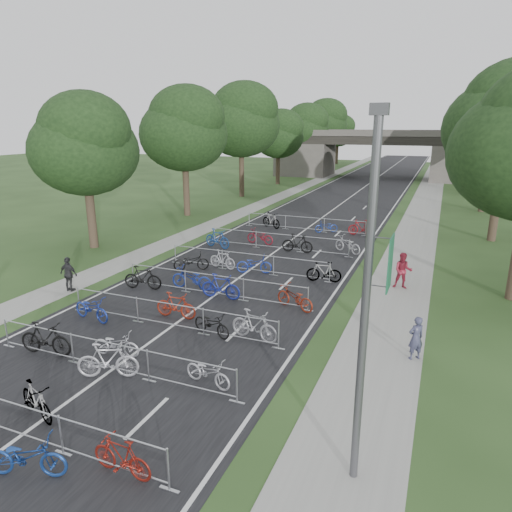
% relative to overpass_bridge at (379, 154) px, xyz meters
% --- Properties ---
extents(ground, '(200.00, 200.00, 0.00)m').
position_rel_overpass_bridge_xyz_m(ground, '(0.00, -65.00, -3.53)').
color(ground, '#27411C').
rests_on(ground, ground).
extents(road, '(11.00, 140.00, 0.01)m').
position_rel_overpass_bridge_xyz_m(road, '(0.00, -15.00, -3.53)').
color(road, black).
rests_on(road, ground).
extents(sidewalk_right, '(3.00, 140.00, 0.01)m').
position_rel_overpass_bridge_xyz_m(sidewalk_right, '(8.00, -15.00, -3.53)').
color(sidewalk_right, gray).
rests_on(sidewalk_right, ground).
extents(sidewalk_left, '(2.00, 140.00, 0.01)m').
position_rel_overpass_bridge_xyz_m(sidewalk_left, '(-7.50, -15.00, -3.53)').
color(sidewalk_left, gray).
rests_on(sidewalk_left, ground).
extents(lane_markings, '(0.12, 140.00, 0.00)m').
position_rel_overpass_bridge_xyz_m(lane_markings, '(0.00, -15.00, -3.53)').
color(lane_markings, silver).
rests_on(lane_markings, ground).
extents(overpass_bridge, '(31.00, 8.00, 7.05)m').
position_rel_overpass_bridge_xyz_m(overpass_bridge, '(0.00, 0.00, 0.00)').
color(overpass_bridge, '#4F4B46').
rests_on(overpass_bridge, ground).
extents(lamppost, '(0.61, 0.65, 8.21)m').
position_rel_overpass_bridge_xyz_m(lamppost, '(8.33, -63.00, 0.75)').
color(lamppost, '#4C4C51').
rests_on(lamppost, ground).
extents(tree_left_0, '(6.72, 6.72, 10.25)m').
position_rel_overpass_bridge_xyz_m(tree_left_0, '(-11.39, -49.07, 2.96)').
color(tree_left_0, '#33261C').
rests_on(tree_left_0, ground).
extents(tree_left_1, '(7.56, 7.56, 11.53)m').
position_rel_overpass_bridge_xyz_m(tree_left_1, '(-11.39, -37.07, 3.77)').
color(tree_left_1, '#33261C').
rests_on(tree_left_1, ground).
extents(tree_right_1, '(8.18, 8.18, 12.47)m').
position_rel_overpass_bridge_xyz_m(tree_right_1, '(13.11, -37.07, 4.37)').
color(tree_right_1, '#33261C').
rests_on(tree_right_1, ground).
extents(tree_left_2, '(8.40, 8.40, 12.81)m').
position_rel_overpass_bridge_xyz_m(tree_left_2, '(-11.39, -25.07, 4.58)').
color(tree_left_2, '#33261C').
rests_on(tree_left_2, ground).
extents(tree_right_2, '(6.16, 6.16, 9.39)m').
position_rel_overpass_bridge_xyz_m(tree_right_2, '(13.11, -25.07, 2.41)').
color(tree_right_2, '#33261C').
rests_on(tree_right_2, ground).
extents(tree_left_3, '(6.72, 6.72, 10.25)m').
position_rel_overpass_bridge_xyz_m(tree_left_3, '(-11.39, -13.07, 2.96)').
color(tree_left_3, '#33261C').
rests_on(tree_left_3, ground).
extents(tree_right_3, '(7.17, 7.17, 10.93)m').
position_rel_overpass_bridge_xyz_m(tree_right_3, '(13.11, -13.07, 3.39)').
color(tree_right_3, '#33261C').
rests_on(tree_right_3, ground).
extents(tree_left_4, '(7.56, 7.56, 11.53)m').
position_rel_overpass_bridge_xyz_m(tree_left_4, '(-11.39, -1.07, 3.77)').
color(tree_left_4, '#33261C').
rests_on(tree_left_4, ground).
extents(tree_right_4, '(8.18, 8.18, 12.47)m').
position_rel_overpass_bridge_xyz_m(tree_right_4, '(13.11, -1.07, 4.37)').
color(tree_right_4, '#33261C').
rests_on(tree_right_4, ground).
extents(tree_left_5, '(8.40, 8.40, 12.81)m').
position_rel_overpass_bridge_xyz_m(tree_left_5, '(-11.39, 10.93, 4.58)').
color(tree_left_5, '#33261C').
rests_on(tree_left_5, ground).
extents(tree_right_5, '(6.16, 6.16, 9.39)m').
position_rel_overpass_bridge_xyz_m(tree_right_5, '(13.11, 10.93, 2.41)').
color(tree_right_5, '#33261C').
rests_on(tree_right_5, ground).
extents(tree_left_6, '(6.72, 6.72, 10.25)m').
position_rel_overpass_bridge_xyz_m(tree_left_6, '(-11.39, 22.93, 2.96)').
color(tree_left_6, '#33261C').
rests_on(tree_left_6, ground).
extents(tree_right_6, '(7.17, 7.17, 10.93)m').
position_rel_overpass_bridge_xyz_m(tree_right_6, '(13.11, 22.93, 3.39)').
color(tree_right_6, '#33261C').
rests_on(tree_right_6, ground).
extents(barrier_row_0, '(9.70, 0.08, 1.10)m').
position_rel_overpass_bridge_xyz_m(barrier_row_0, '(0.00, -65.00, -2.99)').
color(barrier_row_0, '#A9ABB1').
rests_on(barrier_row_0, ground).
extents(barrier_row_1, '(9.70, 0.08, 1.10)m').
position_rel_overpass_bridge_xyz_m(barrier_row_1, '(0.00, -61.40, -2.99)').
color(barrier_row_1, '#A9ABB1').
rests_on(barrier_row_1, ground).
extents(barrier_row_2, '(9.70, 0.08, 1.10)m').
position_rel_overpass_bridge_xyz_m(barrier_row_2, '(0.00, -57.80, -2.99)').
color(barrier_row_2, '#A9ABB1').
rests_on(barrier_row_2, ground).
extents(barrier_row_3, '(9.70, 0.08, 1.10)m').
position_rel_overpass_bridge_xyz_m(barrier_row_3, '(0.00, -54.00, -2.99)').
color(barrier_row_3, '#A9ABB1').
rests_on(barrier_row_3, ground).
extents(barrier_row_4, '(9.70, 0.08, 1.10)m').
position_rel_overpass_bridge_xyz_m(barrier_row_4, '(0.00, -50.00, -2.99)').
color(barrier_row_4, '#A9ABB1').
rests_on(barrier_row_4, ground).
extents(barrier_row_5, '(9.70, 0.08, 1.10)m').
position_rel_overpass_bridge_xyz_m(barrier_row_5, '(0.00, -45.00, -2.99)').
color(barrier_row_5, '#A9ABB1').
rests_on(barrier_row_5, ground).
extents(barrier_row_6, '(9.70, 0.08, 1.10)m').
position_rel_overpass_bridge_xyz_m(barrier_row_6, '(0.00, -39.00, -2.99)').
color(barrier_row_6, '#A9ABB1').
rests_on(barrier_row_6, ground).
extents(bike_1, '(1.80, 1.01, 1.04)m').
position_rel_overpass_bridge_xyz_m(bike_1, '(-0.22, -64.13, -3.01)').
color(bike_1, '#A9ABB1').
rests_on(bike_1, ground).
extents(bike_2, '(2.06, 1.27, 1.02)m').
position_rel_overpass_bridge_xyz_m(bike_2, '(1.33, -65.86, -3.02)').
color(bike_2, navy).
rests_on(bike_2, ground).
extents(bike_3, '(1.67, 0.54, 0.99)m').
position_rel_overpass_bridge_xyz_m(bike_3, '(3.35, -65.02, -3.04)').
color(bike_3, maroon).
rests_on(bike_3, ground).
extents(bike_4, '(2.09, 0.84, 1.22)m').
position_rel_overpass_bridge_xyz_m(bike_4, '(-2.81, -61.32, -2.92)').
color(bike_4, black).
rests_on(bike_4, ground).
extents(bike_5, '(1.80, 0.88, 0.91)m').
position_rel_overpass_bridge_xyz_m(bike_5, '(-0.46, -60.46, -3.08)').
color(bike_5, '#B4B4BC').
rests_on(bike_5, ground).
extents(bike_6, '(2.05, 1.30, 1.20)m').
position_rel_overpass_bridge_xyz_m(bike_6, '(0.22, -61.71, -2.94)').
color(bike_6, '#A5A5AD').
rests_on(bike_6, ground).
extents(bike_7, '(1.79, 0.91, 0.89)m').
position_rel_overpass_bridge_xyz_m(bike_7, '(3.38, -60.89, -3.09)').
color(bike_7, '#A5A5AD').
rests_on(bike_7, ground).
extents(bike_8, '(2.06, 1.03, 1.04)m').
position_rel_overpass_bridge_xyz_m(bike_8, '(-3.39, -58.37, -3.02)').
color(bike_8, navy).
rests_on(bike_8, ground).
extents(bike_9, '(1.86, 0.58, 1.11)m').
position_rel_overpass_bridge_xyz_m(bike_9, '(-0.29, -56.85, -2.98)').
color(bike_9, maroon).
rests_on(bike_9, ground).
extents(bike_10, '(1.90, 1.10, 0.94)m').
position_rel_overpass_bridge_xyz_m(bike_10, '(1.85, -57.73, -3.06)').
color(bike_10, black).
rests_on(bike_10, ground).
extents(bike_11, '(2.05, 0.88, 1.19)m').
position_rel_overpass_bridge_xyz_m(bike_11, '(3.52, -57.49, -2.94)').
color(bike_11, gray).
rests_on(bike_11, ground).
extents(bike_12, '(2.01, 0.90, 1.17)m').
position_rel_overpass_bridge_xyz_m(bike_12, '(-3.67, -54.45, -2.95)').
color(bike_12, black).
rests_on(bike_12, ground).
extents(bike_13, '(2.19, 0.81, 1.14)m').
position_rel_overpass_bridge_xyz_m(bike_13, '(-1.43, -53.58, -2.96)').
color(bike_13, navy).
rests_on(bike_13, ground).
extents(bike_14, '(1.97, 0.59, 1.18)m').
position_rel_overpass_bridge_xyz_m(bike_14, '(0.44, -54.14, -2.94)').
color(bike_14, navy).
rests_on(bike_14, ground).
extents(bike_15, '(2.10, 1.40, 1.04)m').
position_rel_overpass_bridge_xyz_m(bike_15, '(4.00, -54.02, -3.01)').
color(bike_15, maroon).
rests_on(bike_15, ground).
extents(bike_16, '(2.02, 1.62, 1.03)m').
position_rel_overpass_bridge_xyz_m(bike_16, '(-3.00, -50.92, -3.02)').
color(bike_16, black).
rests_on(bike_16, ground).
extents(bike_17, '(1.80, 0.81, 1.05)m').
position_rel_overpass_bridge_xyz_m(bike_17, '(-1.56, -49.93, -3.01)').
color(bike_17, '#B3B4BB').
rests_on(bike_17, ground).
extents(bike_18, '(2.06, 1.22, 1.02)m').
position_rel_overpass_bridge_xyz_m(bike_18, '(0.43, -50.04, -3.02)').
color(bike_18, navy).
rests_on(bike_18, ground).
extents(bike_19, '(1.86, 0.78, 1.09)m').
position_rel_overpass_bridge_xyz_m(bike_19, '(4.30, -50.03, -2.99)').
color(bike_19, '#A9ABB1').
rests_on(bike_19, ground).
extents(bike_20, '(2.15, 1.15, 1.25)m').
position_rel_overpass_bridge_xyz_m(bike_20, '(-3.86, -46.03, -2.91)').
color(bike_20, navy).
rests_on(bike_20, ground).
extents(bike_21, '(2.08, 0.98, 1.05)m').
position_rel_overpass_bridge_xyz_m(bike_21, '(-1.63, -44.08, -3.01)').
color(bike_21, maroon).
rests_on(bike_21, ground).
extents(bike_22, '(2.02, 0.65, 1.20)m').
position_rel_overpass_bridge_xyz_m(bike_22, '(1.34, -45.13, -2.93)').
color(bike_22, black).
rests_on(bike_22, ground).
extents(bike_23, '(2.12, 1.65, 1.07)m').
position_rel_overpass_bridge_xyz_m(bike_23, '(4.30, -44.00, -3.00)').
color(bike_23, '#9C9CA3').
rests_on(bike_23, ground).
extents(bike_25, '(2.03, 1.48, 1.21)m').
position_rel_overpass_bridge_xyz_m(bike_25, '(-2.70, -39.05, -2.93)').
color(bike_25, '#A9ABB1').
rests_on(bike_25, ground).
extents(bike_26, '(1.80, 1.45, 0.92)m').
position_rel_overpass_bridge_xyz_m(bike_26, '(1.71, -38.98, -3.07)').
color(bike_26, navy).
rests_on(bike_26, ground).
extents(bike_27, '(1.96, 0.62, 1.16)m').
position_rel_overpass_bridge_xyz_m(bike_27, '(4.30, -38.93, -2.95)').
color(bike_27, maroon).
rests_on(bike_27, ground).
extents(pedestrian_a, '(0.68, 0.65, 1.57)m').
position_rel_overpass_bridge_xyz_m(pedestrian_a, '(9.20, -56.71, -2.75)').
color(pedestrian_a, '#363752').
rests_on(pedestrian_a, ground).
extents(pedestrian_b, '(0.94, 0.76, 1.81)m').
position_rel_overpass_bridge_xyz_m(pedestrian_b, '(8.12, -49.48, -2.63)').
color(pedestrian_b, maroon).
rests_on(pedestrian_b, ground).
extents(pedestrian_c, '(1.01, 0.44, 1.71)m').
position_rel_overpass_bridge_xyz_m(pedestrian_c, '(-6.80, -56.04, -2.68)').
color(pedestrian_c, '#242426').
rests_on(pedestrian_c, ground).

